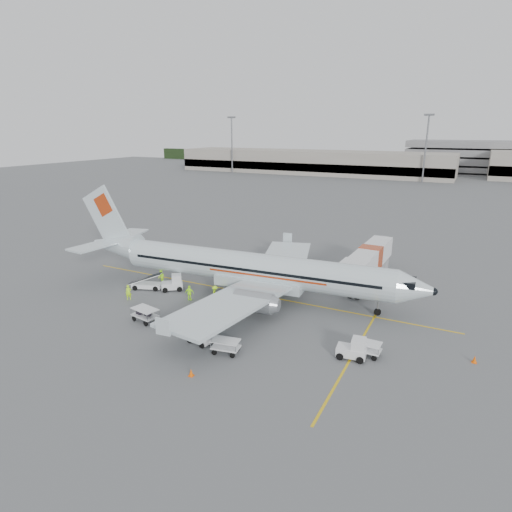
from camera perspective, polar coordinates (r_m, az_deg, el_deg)
The scene contains 25 objects.
ground at distance 47.97m, azimuth -1.09°, elevation -4.96°, with size 360.00×360.00×0.00m, color #56595B.
stripe_lead at distance 47.97m, azimuth -1.09°, elevation -4.96°, with size 44.00×0.20×0.01m, color yellow.
stripe_cross at distance 36.66m, azimuth 12.86°, elevation -12.61°, with size 0.20×20.00×0.01m, color yellow.
terminal_west at distance 180.48m, azimuth 7.25°, elevation 12.34°, with size 110.00×22.00×9.00m, color gray, non-canonical shape.
parking_garage at distance 199.68m, azimuth 28.65°, elevation 11.61°, with size 62.00×24.00×14.00m, color slate, non-canonical shape.
treeline at distance 215.88m, azimuth 21.73°, elevation 11.61°, with size 300.00×3.00×6.00m, color black, non-canonical shape.
mast_west at distance 181.89m, azimuth -3.23°, elevation 14.52°, with size 3.20×1.20×22.00m, color slate, non-canonical shape.
mast_center at distance 158.31m, azimuth 21.68°, elevation 13.10°, with size 3.20×1.20×22.00m, color slate, non-canonical shape.
aircraft at distance 45.51m, azimuth -0.51°, elevation 1.10°, with size 39.67×31.09×10.94m, color silver, non-canonical shape.
jet_bridge at distance 52.43m, azimuth 14.92°, elevation -1.12°, with size 3.11×16.56×4.35m, color white, non-canonical shape.
belt_loader at distance 50.38m, azimuth -14.35°, elevation -2.95°, with size 4.50×1.69×2.44m, color white, non-canonical shape.
tug_fore at distance 35.66m, azimuth 12.62°, elevation -11.86°, with size 2.31×1.32×1.78m, color white, non-canonical shape.
tug_mid at distance 37.40m, azimuth -7.40°, elevation -10.23°, with size 2.18×1.25×1.69m, color white, non-canonical shape.
tug_aft at distance 49.44m, azimuth -11.14°, elevation -3.50°, with size 2.34×1.34×1.81m, color white, non-canonical shape.
cart_loaded_a at distance 43.48m, azimuth -5.17°, elevation -6.48°, with size 2.45×1.45×1.28m, color white, non-canonical shape.
cart_loaded_b at distance 42.36m, azimuth -14.56°, elevation -7.60°, with size 2.53×1.50×1.32m, color white, non-canonical shape.
cart_empty_a at distance 35.74m, azimuth -4.05°, elevation -11.94°, with size 2.26×1.33×1.18m, color white, non-canonical shape.
cart_empty_b at distance 36.47m, azimuth 14.50°, elevation -11.85°, with size 2.27×1.34×1.18m, color white, non-canonical shape.
cone_nose at distance 38.51m, azimuth 27.12°, elevation -12.14°, with size 0.38×0.38×0.61m, color #FF5B03.
cone_port at distance 59.21m, azimuth 6.00°, elevation -0.53°, with size 0.33×0.33×0.54m, color #FF5B03.
cone_stbd at distance 33.22m, azimuth -8.65°, elevation -15.09°, with size 0.37×0.37×0.60m, color #FF5B03.
crew_a at distance 47.87m, azimuth -16.63°, elevation -4.68°, with size 0.61×0.40×1.66m, color #AFF619.
crew_b at distance 51.67m, azimuth -12.52°, elevation -2.78°, with size 0.81×0.63×1.67m, color #AFF619.
crew_c at distance 45.71m, azimuth -5.50°, elevation -5.01°, with size 1.11×0.64×1.72m, color #AFF619.
crew_d at distance 46.30m, azimuth -8.85°, elevation -4.89°, with size 0.97×0.41×1.66m, color #AFF619.
Camera 1 is at (20.98, -39.35, 17.67)m, focal length 30.00 mm.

